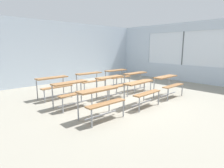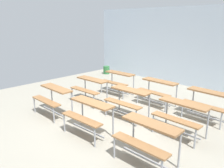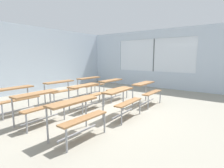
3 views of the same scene
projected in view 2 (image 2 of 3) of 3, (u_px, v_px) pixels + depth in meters
The scene contains 12 objects.
ground at pixel (114, 124), 5.68m from camera, with size 10.00×9.00×0.05m, color gray.
wall_back at pixel (199, 48), 8.37m from camera, with size 10.00×0.12×3.00m, color silver.
desk_bench_r0c0 at pixel (53, 95), 6.06m from camera, with size 1.10×0.60×0.74m.
desk_bench_r0c1 at pixel (89, 111), 4.98m from camera, with size 1.12×0.64×0.74m.
desk_bench_r0c2 at pixel (147, 134), 3.95m from camera, with size 1.10×0.60×0.74m.
desk_bench_r1c0 at pixel (90, 85), 6.97m from camera, with size 1.12×0.63×0.74m.
desk_bench_r1c1 at pixel (128, 97), 5.88m from camera, with size 1.12×0.63×0.74m.
desk_bench_r1c2 at pixel (181, 112), 4.93m from camera, with size 1.11×0.60×0.74m.
desk_bench_r2c0 at pixel (118, 78), 7.81m from camera, with size 1.12×0.62×0.74m.
desk_bench_r2c1 at pixel (157, 87), 6.76m from camera, with size 1.12×0.62×0.74m.
desk_bench_r2c2 at pixel (207, 99), 5.73m from camera, with size 1.12×0.64×0.74m.
trash_bin at pixel (106, 70), 10.94m from camera, with size 0.30×0.30×0.37m, color #2D6B38.
Camera 2 is at (3.61, -3.76, 2.46)m, focal length 36.48 mm.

